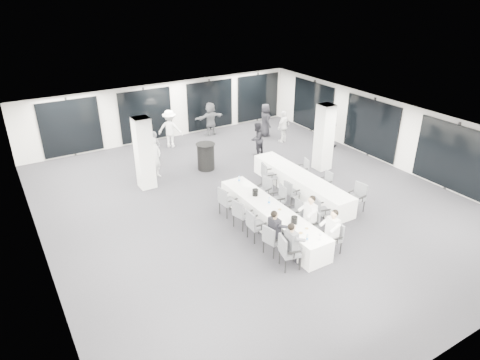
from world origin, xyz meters
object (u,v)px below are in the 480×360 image
at_px(cocktail_table, 206,156).
at_px(chair_main_left_near, 287,250).
at_px(chair_main_left_second, 272,238).
at_px(chair_main_left_mid, 255,224).
at_px(standing_guest_h, 329,125).
at_px(chair_side_left_far, 267,174).
at_px(chair_side_right_far, 303,168).
at_px(standing_guest_a, 155,155).
at_px(ice_bucket_far, 255,192).
at_px(chair_side_right_near, 358,196).
at_px(chair_main_right_second, 312,222).
at_px(chair_main_right_far, 265,188).
at_px(chair_main_right_near, 334,236).
at_px(chair_main_right_fourth, 279,198).
at_px(chair_side_left_mid, 291,191).
at_px(standing_guest_e, 265,118).
at_px(ice_bucket_near, 294,220).
at_px(chair_main_left_far, 226,200).
at_px(chair_main_right_mid, 295,211).
at_px(chair_side_left_near, 320,209).
at_px(chair_main_left_fourth, 241,212).
at_px(standing_guest_d, 284,124).
at_px(standing_guest_b, 257,137).
at_px(banquet_table_main, 271,218).
at_px(standing_guest_g, 154,148).
at_px(banquet_table_side, 300,184).
at_px(chair_side_right_mid, 326,181).
at_px(standing_guest_f, 210,117).
at_px(standing_guest_c, 170,126).

relative_size(cocktail_table, chair_main_left_near, 1.10).
xyz_separation_m(chair_main_left_second, chair_main_left_mid, (-0.01, 0.91, 0.02)).
bearing_deg(standing_guest_h, chair_side_left_far, 79.05).
bearing_deg(chair_side_left_far, chair_side_right_far, 99.31).
xyz_separation_m(chair_side_right_far, standing_guest_a, (-4.98, 3.27, 0.49)).
bearing_deg(ice_bucket_far, chair_side_right_near, -26.70).
xyz_separation_m(chair_main_left_near, chair_main_right_second, (1.66, 0.90, -0.09)).
bearing_deg(chair_main_right_far, chair_main_right_near, 165.42).
distance_m(chair_main_right_fourth, chair_side_left_mid, 0.76).
height_order(standing_guest_e, ice_bucket_near, standing_guest_e).
bearing_deg(chair_main_right_near, chair_main_left_mid, 48.70).
bearing_deg(chair_main_left_far, chair_main_right_mid, 39.77).
bearing_deg(standing_guest_e, chair_main_right_mid, 161.99).
bearing_deg(standing_guest_h, chair_side_left_near, 101.37).
distance_m(chair_main_left_second, chair_side_left_near, 2.45).
xyz_separation_m(chair_main_left_fourth, chair_side_right_far, (4.03, 1.80, -0.07)).
distance_m(chair_main_right_mid, standing_guest_d, 7.78).
distance_m(chair_main_right_fourth, ice_bucket_near, 2.06).
distance_m(chair_main_right_near, standing_guest_d, 9.38).
xyz_separation_m(chair_main_left_far, standing_guest_b, (3.90, 4.06, 0.28)).
xyz_separation_m(chair_main_left_far, chair_main_right_far, (1.67, 0.11, -0.05)).
distance_m(banquet_table_main, chair_side_right_near, 3.28).
bearing_deg(chair_side_left_near, standing_guest_g, -142.55).
relative_size(chair_side_left_near, standing_guest_d, 0.52).
xyz_separation_m(banquet_table_side, chair_side_right_far, (0.82, 0.84, 0.13)).
relative_size(cocktail_table, chair_main_left_mid, 1.14).
distance_m(chair_main_left_fourth, chair_main_right_near, 3.06).
xyz_separation_m(banquet_table_side, ice_bucket_far, (-2.36, -0.49, 0.49)).
bearing_deg(ice_bucket_far, chair_main_right_second, -68.33).
distance_m(chair_main_left_near, chair_main_left_second, 0.76).
height_order(banquet_table_side, standing_guest_d, standing_guest_d).
xyz_separation_m(chair_main_left_second, chair_main_right_second, (1.66, 0.14, -0.05)).
bearing_deg(standing_guest_h, ice_bucket_near, 96.69).
relative_size(chair_main_right_far, ice_bucket_near, 4.11).
relative_size(chair_side_left_mid, chair_side_right_mid, 1.03).
xyz_separation_m(chair_side_left_near, standing_guest_f, (0.98, 9.60, 0.44)).
relative_size(banquet_table_main, chair_side_left_near, 5.34).
distance_m(chair_main_right_fourth, chair_side_right_mid, 2.38).
bearing_deg(chair_main_left_far, chair_side_right_far, 96.55).
distance_m(chair_main_right_second, standing_guest_g, 7.90).
bearing_deg(chair_main_right_far, chair_main_left_near, 140.19).
bearing_deg(chair_side_right_far, chair_side_left_mid, 143.36).
distance_m(chair_main_left_mid, chair_side_left_mid, 2.71).
xyz_separation_m(chair_main_right_near, standing_guest_e, (4.02, 9.53, 0.40)).
relative_size(standing_guest_d, ice_bucket_far, 7.79).
xyz_separation_m(chair_main_right_fourth, standing_guest_b, (2.23, 4.80, 0.32)).
distance_m(chair_side_right_mid, standing_guest_d, 5.67).
bearing_deg(standing_guest_g, banquet_table_side, -5.04).
relative_size(chair_main_left_fourth, chair_main_left_far, 0.98).
height_order(standing_guest_c, ice_bucket_near, standing_guest_c).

